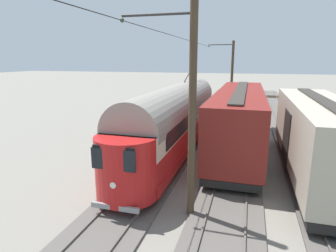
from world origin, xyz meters
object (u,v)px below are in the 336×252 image
Objects in this scene: coach_adjacent at (239,118)px; boxcar_far_siding at (318,136)px; switch_stand at (300,113)px; catenary_pole_mid_near at (190,112)px; vintage_streetcar at (176,116)px; catenary_pole_foreground at (231,77)px.

boxcar_far_siding is (-4.01, 3.67, -0.00)m from coach_adjacent.
boxcar_far_siding is 15.29m from switch_stand.
boxcar_far_siding is 1.56× the size of catenary_pole_mid_near.
coach_adjacent and boxcar_far_siding have the same top height.
boxcar_far_siding is at bearing 163.43° from vintage_streetcar.
vintage_streetcar is 2.33× the size of catenary_pole_mid_near.
vintage_streetcar is at bearing 79.64° from catenary_pole_foreground.
catenary_pole_mid_near reaches higher than boxcar_far_siding.
coach_adjacent is 1.86× the size of catenary_pole_foreground.
vintage_streetcar is at bearing -71.93° from catenary_pole_mid_near.
catenary_pole_mid_near is 6.35× the size of switch_stand.
vintage_streetcar is 8.36m from boxcar_far_siding.
switch_stand is at bearing -126.90° from vintage_streetcar.
catenary_pole_mid_near is (1.45, 9.12, 1.92)m from coach_adjacent.
boxcar_far_siding is 7.95m from catenary_pole_mid_near.
coach_adjacent is at bearing -99.02° from catenary_pole_mid_near.
catenary_pole_foreground reaches higher than switch_stand.
switch_stand is at bearing 170.04° from catenary_pole_foreground.
vintage_streetcar is 14.33m from catenary_pole_foreground.
vintage_streetcar is 1.49× the size of boxcar_far_siding.
coach_adjacent is at bearing 96.51° from catenary_pole_foreground.
catenary_pole_mid_near is at bearing 44.98° from boxcar_far_siding.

